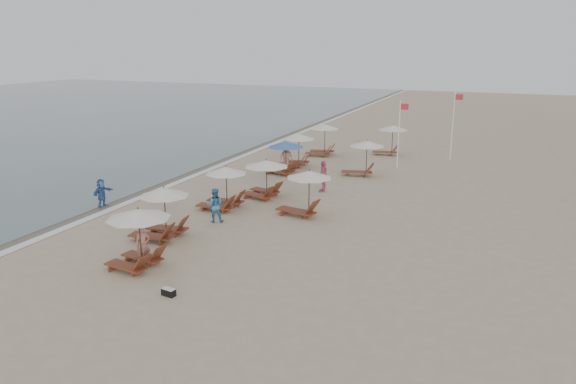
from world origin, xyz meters
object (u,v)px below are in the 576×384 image
at_px(lounger_station_4, 284,155).
at_px(waterline_walker, 102,193).
at_px(inland_station_2, 390,136).
at_px(beachgoer_far_a, 323,176).
at_px(beachgoer_far_b, 286,157).
at_px(duffel_bag, 169,292).
at_px(lounger_station_3, 264,176).
at_px(lounger_station_6, 322,140).
at_px(lounger_station_0, 136,235).
at_px(inland_station_1, 363,154).
at_px(beachgoer_mid_a, 215,205).
at_px(lounger_station_2, 222,188).
at_px(lounger_station_1, 161,214).
at_px(lounger_station_5, 296,149).
at_px(flag_pole_near, 399,131).
at_px(beachgoer_near, 143,245).
at_px(inland_station_0, 303,189).

xyz_separation_m(lounger_station_4, waterline_walker, (-5.67, -10.44, -0.44)).
distance_m(inland_station_2, beachgoer_far_a, 11.91).
relative_size(beachgoer_far_b, duffel_bag, 3.46).
distance_m(lounger_station_3, lounger_station_6, 12.13).
xyz_separation_m(lounger_station_0, inland_station_1, (3.85, 17.61, 0.06)).
relative_size(lounger_station_0, inland_station_2, 0.96).
distance_m(inland_station_1, beachgoer_far_a, 4.75).
bearing_deg(beachgoer_mid_a, lounger_station_2, -95.67).
xyz_separation_m(lounger_station_1, inland_station_1, (4.95, 14.54, 0.28)).
bearing_deg(lounger_station_5, beachgoer_far_a, -55.16).
bearing_deg(lounger_station_6, beachgoer_far_b, -95.29).
relative_size(lounger_station_5, flag_pole_near, 0.53).
relative_size(inland_station_2, beachgoer_far_a, 1.46).
distance_m(lounger_station_0, flag_pole_near, 21.34).
bearing_deg(beachgoer_near, lounger_station_2, 59.22).
xyz_separation_m(lounger_station_1, lounger_station_2, (0.31, 4.83, -0.04)).
bearing_deg(lounger_station_0, beachgoer_far_b, 93.88).
bearing_deg(beachgoer_far_a, inland_station_2, 171.02).
xyz_separation_m(inland_station_1, duffel_bag, (-1.46, -19.13, -1.25)).
height_order(waterline_walker, flag_pole_near, flag_pole_near).
bearing_deg(lounger_station_3, inland_station_1, 62.67).
height_order(lounger_station_2, duffel_bag, lounger_station_2).
relative_size(waterline_walker, flag_pole_near, 0.33).
bearing_deg(beachgoer_mid_a, lounger_station_1, 45.05).
bearing_deg(waterline_walker, inland_station_2, -28.29).
relative_size(inland_station_1, beachgoer_mid_a, 1.66).
bearing_deg(lounger_station_6, inland_station_1, -48.70).
xyz_separation_m(lounger_station_0, inland_station_2, (3.98, 24.83, 0.13)).
distance_m(lounger_station_5, lounger_station_6, 4.20).
xyz_separation_m(lounger_station_1, inland_station_2, (5.08, 21.76, 0.36)).
bearing_deg(lounger_station_5, inland_station_0, -66.48).
distance_m(beachgoer_far_a, waterline_walker, 11.92).
bearing_deg(lounger_station_5, lounger_station_4, -89.10).
xyz_separation_m(lounger_station_6, inland_station_0, (4.02, -14.32, 0.17)).
bearing_deg(lounger_station_1, inland_station_1, 71.19).
bearing_deg(beachgoer_far_a, duffel_bag, -5.12).
relative_size(lounger_station_4, lounger_station_5, 1.04).
xyz_separation_m(lounger_station_5, inland_station_1, (4.87, -0.92, 0.17)).
bearing_deg(flag_pole_near, lounger_station_5, -162.43).
height_order(lounger_station_1, waterline_walker, lounger_station_1).
xyz_separation_m(lounger_station_1, lounger_station_3, (1.34, 7.55, 0.09)).
bearing_deg(beachgoer_near, beachgoer_far_b, 57.34).
relative_size(beachgoer_far_a, beachgoer_far_b, 1.01).
bearing_deg(lounger_station_1, duffel_bag, -52.71).
xyz_separation_m(lounger_station_0, lounger_station_1, (-1.11, 3.07, -0.23)).
relative_size(lounger_station_0, beachgoer_far_a, 1.41).
distance_m(inland_station_0, duffel_bag, 10.04).
distance_m(lounger_station_1, beachgoer_mid_a, 3.00).
bearing_deg(inland_station_1, beachgoer_far_a, -102.48).
xyz_separation_m(lounger_station_6, duffel_bag, (3.03, -24.23, -1.05)).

